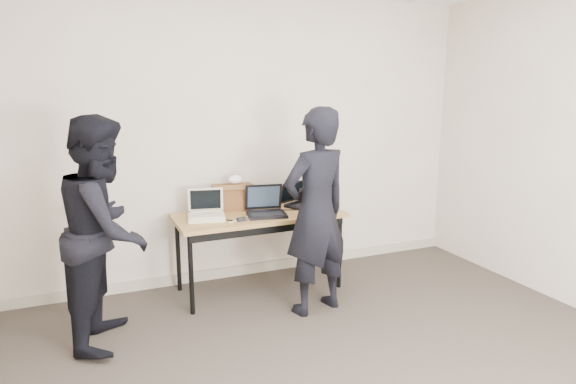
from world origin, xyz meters
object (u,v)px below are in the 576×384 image
person_observer (105,231)px  laptop_right (299,200)px  laptop_center (266,208)px  desk (259,220)px  equipment_box (313,196)px  laptop_beige (206,213)px  person_typist (316,212)px  leather_satchel (233,197)px

person_observer → laptop_right: bearing=-56.2°
person_observer → laptop_center: bearing=-58.6°
desk → equipment_box: (0.63, 0.19, 0.13)m
laptop_beige → person_typist: person_typist is taller
laptop_beige → laptop_center: size_ratio=0.93×
laptop_center → laptop_right: (0.41, 0.20, -0.01)m
desk → person_observer: bearing=-163.7°
laptop_center → person_typist: person_typist is taller
laptop_center → leather_satchel: size_ratio=1.02×
laptop_beige → equipment_box: bearing=19.5°
desk → leather_satchel: size_ratio=3.99×
laptop_right → equipment_box: bearing=-13.1°
desk → leather_satchel: leather_satchel is taller
laptop_center → person_typist: 0.59m
leather_satchel → laptop_center: bearing=-42.9°
laptop_center → equipment_box: bearing=31.4°
laptop_beige → equipment_box: laptop_beige is taller
laptop_center → laptop_beige: bearing=-178.5°
laptop_right → person_observer: 1.86m
laptop_center → desk: bearing=147.8°
desk → equipment_box: equipment_box is taller
laptop_beige → person_observer: 0.95m
desk → laptop_beige: size_ratio=4.19×
person_observer → desk: bearing=-56.5°
laptop_beige → laptop_right: bearing=18.7°
laptop_beige → laptop_center: bearing=3.1°
laptop_center → person_typist: (0.24, -0.54, 0.07)m
desk → leather_satchel: bearing=127.3°
desk → person_typist: size_ratio=0.90×
laptop_right → desk: bearing=173.1°
laptop_right → person_typist: (-0.18, -0.73, 0.07)m
laptop_beige → laptop_center: (0.52, -0.08, 0.01)m
laptop_beige → person_typist: 0.98m
person_typist → person_observer: bearing=-19.6°
laptop_center → person_observer: 1.41m
laptop_right → laptop_beige: bearing=161.8°
laptop_right → person_typist: 0.76m
laptop_beige → person_observer: person_observer is taller
laptop_right → person_observer: bearing=172.3°
desk → laptop_center: (0.05, -0.04, 0.12)m
equipment_box → laptop_right: bearing=-167.6°
laptop_beige → leather_satchel: bearing=44.7°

